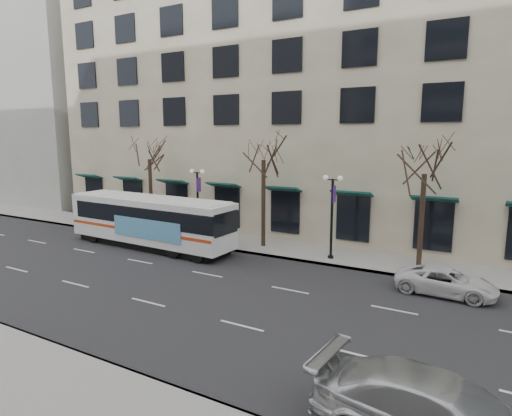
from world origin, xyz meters
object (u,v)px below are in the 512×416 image
Objects in this scene: city_bus at (151,220)px; white_pickup at (446,282)px; lamp_post_left at (198,201)px; lamp_post_right at (332,213)px; tree_far_left at (149,147)px; tree_far_mid at (264,145)px; tree_far_right at (426,156)px.

white_pickup is (18.48, 0.21, -1.25)m from city_bus.
lamp_post_right is (10.00, 0.00, 0.00)m from lamp_post_left.
city_bus is at bearing -120.33° from lamp_post_left.
tree_far_left reaches higher than white_pickup.
lamp_post_right reaches higher than city_bus.
lamp_post_left is 0.41× the size of city_bus.
city_bus is (-6.74, -3.58, -5.02)m from tree_far_mid.
tree_far_right reaches higher than lamp_post_right.
white_pickup is (11.74, -3.37, -6.27)m from tree_far_mid.
white_pickup is at bearing -16.02° from tree_far_mid.
white_pickup is at bearing -8.82° from tree_far_left.
tree_far_left is 1.83× the size of white_pickup.
lamp_post_right is 0.41× the size of city_bus.
lamp_post_left is 1.14× the size of white_pickup.
lamp_post_left is 10.00m from lamp_post_right.
city_bus is 18.52m from white_pickup.
lamp_post_left reaches higher than white_pickup.
tree_far_left is at bearing -180.00° from tree_far_mid.
tree_far_mid is at bearing 76.41° from white_pickup.
tree_far_mid reaches higher than city_bus.
lamp_post_left is 17.12m from white_pickup.
tree_far_mid is at bearing 30.22° from city_bus.
tree_far_mid is at bearing 0.00° from tree_far_left.
lamp_post_left is at bearing -6.83° from tree_far_left.
tree_far_mid reaches higher than tree_far_left.
white_pickup is (6.73, -2.77, -2.31)m from lamp_post_right.
lamp_post_left is (5.01, -0.60, -3.75)m from tree_far_left.
white_pickup is (16.73, -2.77, -2.31)m from lamp_post_left.
tree_far_mid reaches higher than white_pickup.
tree_far_mid is 13.73m from white_pickup.
city_bus is (-11.74, -2.98, -1.06)m from lamp_post_right.
tree_far_left is 20.00m from tree_far_right.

